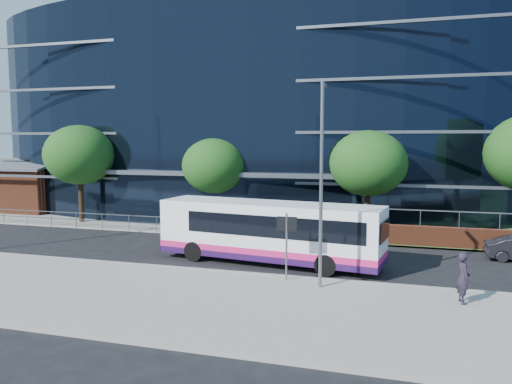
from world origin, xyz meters
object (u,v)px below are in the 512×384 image
(tree_far_c, at_px, (368,163))
(city_bus, at_px, (271,232))
(tree_far_a, at_px, (80,155))
(tree_far_b, at_px, (214,166))
(street_sign, at_px, (287,232))
(streetlight_east, at_px, (321,179))
(pedestrian, at_px, (463,278))
(brick_pavilion, at_px, (23,187))

(tree_far_c, distance_m, city_bus, 9.04)
(tree_far_a, height_order, tree_far_b, tree_far_a)
(street_sign, bearing_deg, tree_far_c, 76.71)
(tree_far_b, bearing_deg, streetlight_east, -52.37)
(tree_far_a, bearing_deg, tree_far_c, 0.00)
(streetlight_east, relative_size, pedestrian, 4.35)
(tree_far_b, xyz_separation_m, streetlight_east, (9.00, -11.67, 0.23))
(streetlight_east, distance_m, city_bus, 5.49)
(street_sign, relative_size, streetlight_east, 0.35)
(street_sign, height_order, tree_far_b, tree_far_b)
(city_bus, xyz_separation_m, pedestrian, (8.15, -4.13, -0.49))
(street_sign, relative_size, tree_far_b, 0.46)
(brick_pavilion, bearing_deg, tree_far_c, -8.82)
(brick_pavilion, relative_size, street_sign, 3.07)
(brick_pavilion, distance_m, city_bus, 27.79)
(streetlight_east, bearing_deg, pedestrian, -5.63)
(tree_far_a, distance_m, tree_far_b, 10.03)
(brick_pavilion, distance_m, streetlight_east, 32.19)
(street_sign, distance_m, tree_far_a, 20.63)
(tree_far_a, relative_size, streetlight_east, 0.87)
(tree_far_b, relative_size, streetlight_east, 0.76)
(tree_far_a, bearing_deg, pedestrian, -25.79)
(tree_far_c, bearing_deg, tree_far_b, 177.14)
(tree_far_a, distance_m, city_bus, 18.03)
(pedestrian, bearing_deg, tree_far_b, 34.80)
(street_sign, xyz_separation_m, city_bus, (-1.47, 3.03, -0.59))
(street_sign, relative_size, tree_far_a, 0.40)
(pedestrian, bearing_deg, street_sign, 66.14)
(street_sign, xyz_separation_m, tree_far_c, (2.50, 10.59, 2.39))
(street_sign, bearing_deg, tree_far_b, 124.08)
(pedestrian, bearing_deg, tree_far_a, 49.67)
(tree_far_a, height_order, streetlight_east, streetlight_east)
(brick_pavilion, distance_m, tree_far_a, 10.48)
(city_bus, distance_m, pedestrian, 9.15)
(tree_far_b, xyz_separation_m, tree_far_c, (10.00, -0.50, 0.33))
(street_sign, distance_m, streetlight_east, 2.80)
(pedestrian, bearing_deg, streetlight_east, 69.84)
(street_sign, bearing_deg, streetlight_east, -21.36)
(brick_pavilion, height_order, tree_far_a, tree_far_a)
(tree_far_b, distance_m, pedestrian, 18.96)
(brick_pavilion, relative_size, streetlight_east, 1.08)
(street_sign, height_order, city_bus, street_sign)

